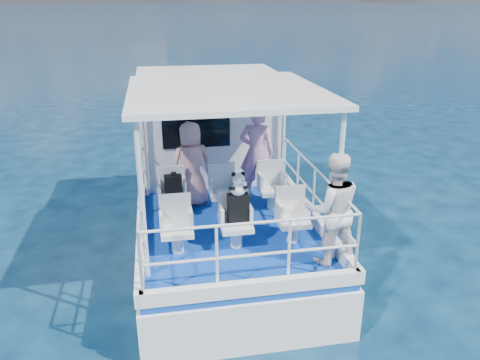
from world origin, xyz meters
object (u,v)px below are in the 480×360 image
at_px(passenger_port_fwd, 191,164).
at_px(backpack_center, 238,209).
at_px(panda, 238,184).
at_px(passenger_stbd_aft, 333,209).

distance_m(passenger_port_fwd, backpack_center, 1.82).
distance_m(backpack_center, panda, 0.42).
bearing_deg(passenger_port_fwd, backpack_center, 93.31).
height_order(passenger_stbd_aft, panda, passenger_stbd_aft).
xyz_separation_m(backpack_center, panda, (-0.00, -0.02, 0.42)).
distance_m(passenger_port_fwd, passenger_stbd_aft, 3.00).
relative_size(passenger_stbd_aft, backpack_center, 3.52).
distance_m(passenger_port_fwd, panda, 1.85).
distance_m(passenger_stbd_aft, backpack_center, 1.42).
bearing_deg(backpack_center, passenger_port_fwd, 107.78).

